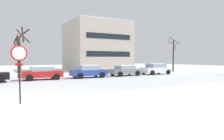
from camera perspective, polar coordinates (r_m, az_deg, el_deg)
The scene contains 10 objects.
ground_plane at distance 12.90m, azimuth -22.84°, elevation -6.77°, with size 120.00×120.00×0.00m, color white.
road_surface at distance 16.53m, azimuth -24.36°, elevation -4.65°, with size 80.00×9.37×0.00m.
stop_sign at distance 10.75m, azimuth -24.55°, elevation 1.86°, with size 0.75×0.14×2.82m.
parked_car_red at distance 22.25m, azimuth -19.02°, elevation -0.74°, with size 4.02×2.13×1.39m.
parked_car_blue at distance 23.39m, azimuth -6.59°, elevation -0.35°, with size 4.08×2.10×1.45m.
parked_car_gray at distance 25.89m, azimuth 3.66°, elevation -0.09°, with size 3.98×2.18×1.34m.
parked_car_white at distance 28.90m, azimuth 12.18°, elevation 0.34°, with size 4.32×2.21×1.52m.
tree_far_left at distance 36.11m, azimuth 16.79°, elevation 4.13°, with size 2.02×2.43×5.80m.
tree_far_mid at distance 25.01m, azimuth -24.48°, elevation 4.32°, with size 2.10×2.47×5.70m.
building_far_right at distance 39.13m, azimuth -4.35°, elevation 6.60°, with size 10.46×10.16×9.02m.
Camera 1 is at (-1.47, -12.63, 2.18)m, focal length 32.65 mm.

